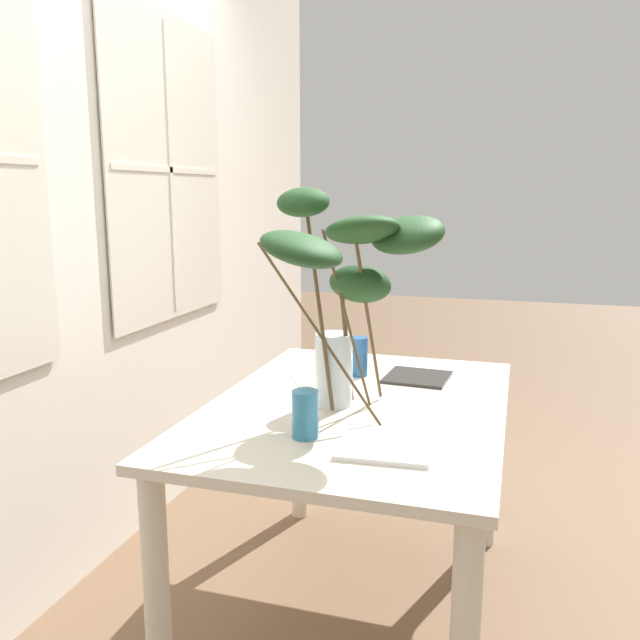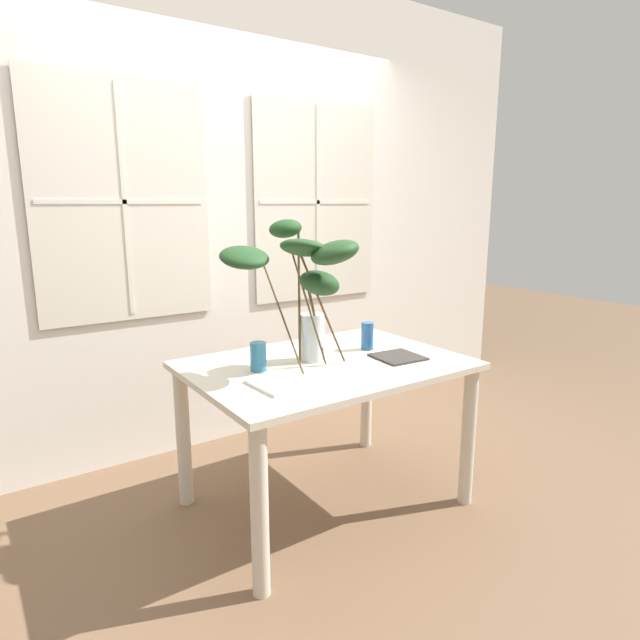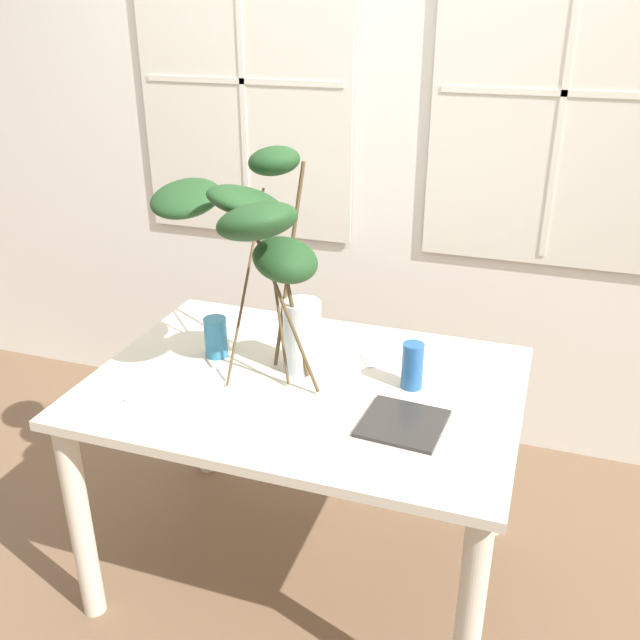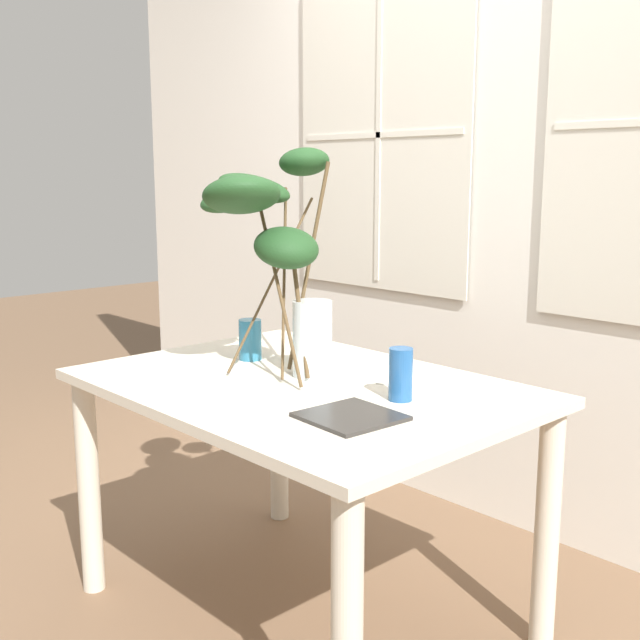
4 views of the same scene
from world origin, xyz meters
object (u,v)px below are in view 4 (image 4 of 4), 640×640
object	(u,v)px
vase_with_branches	(270,231)
drinking_glass_blue_left	(250,340)
plate_square_right	(351,416)
drinking_glass_blue_right	(401,374)
plate_square_left	(191,369)
dining_table	(303,422)

from	to	relation	value
vase_with_branches	drinking_glass_blue_left	xyz separation A→B (m)	(-0.20, 0.08, -0.37)
vase_with_branches	plate_square_right	distance (m)	0.66
drinking_glass_blue_right	plate_square_left	size ratio (longest dim) A/B	0.59
drinking_glass_blue_right	plate_square_right	size ratio (longest dim) A/B	0.65
drinking_glass_blue_left	plate_square_right	distance (m)	0.71
drinking_glass_blue_right	plate_square_left	bearing A→B (deg)	-160.37
vase_with_branches	plate_square_left	xyz separation A→B (m)	(-0.21, -0.15, -0.43)
dining_table	plate_square_right	bearing A→B (deg)	-22.64
vase_with_branches	plate_square_left	size ratio (longest dim) A/B	2.86
vase_with_branches	drinking_glass_blue_right	distance (m)	0.59
plate_square_left	drinking_glass_blue_left	bearing A→B (deg)	88.43
drinking_glass_blue_left	plate_square_right	bearing A→B (deg)	-17.27
drinking_glass_blue_left	plate_square_left	world-z (taller)	drinking_glass_blue_left
dining_table	plate_square_right	xyz separation A→B (m)	(0.34, -0.14, 0.13)
dining_table	drinking_glass_blue_left	distance (m)	0.39
dining_table	drinking_glass_blue_left	world-z (taller)	drinking_glass_blue_left
drinking_glass_blue_left	plate_square_left	bearing A→B (deg)	-91.57
dining_table	plate_square_right	world-z (taller)	plate_square_right
vase_with_branches	plate_square_right	size ratio (longest dim) A/B	3.14
drinking_glass_blue_left	drinking_glass_blue_right	world-z (taller)	drinking_glass_blue_right
drinking_glass_blue_left	vase_with_branches	bearing A→B (deg)	-20.35
plate_square_left	plate_square_right	size ratio (longest dim) A/B	1.10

